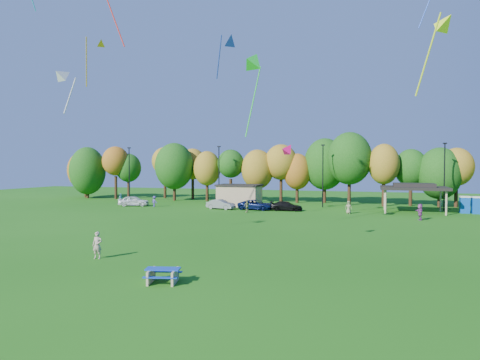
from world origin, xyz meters
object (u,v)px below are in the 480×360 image
(porta_potties, at_px, (476,205))
(car_b, at_px, (221,204))
(car_c, at_px, (256,205))
(picnic_table, at_px, (163,274))
(kite_flyer, at_px, (97,245))
(car_d, at_px, (286,206))
(car_a, at_px, (134,201))

(porta_potties, distance_m, car_b, 32.94)
(car_c, bearing_deg, porta_potties, -75.93)
(picnic_table, distance_m, car_c, 36.76)
(porta_potties, height_order, kite_flyer, porta_potties)
(car_d, bearing_deg, car_c, 88.33)
(kite_flyer, bearing_deg, car_c, 78.11)
(porta_potties, distance_m, car_a, 46.77)
(car_a, distance_m, car_d, 23.05)
(picnic_table, bearing_deg, car_a, 109.85)
(porta_potties, height_order, car_c, porta_potties)
(car_d, bearing_deg, picnic_table, 178.19)
(porta_potties, xyz_separation_m, car_a, (-46.55, -4.52, -0.33))
(picnic_table, height_order, car_b, car_b)
(kite_flyer, distance_m, car_d, 33.19)
(kite_flyer, relative_size, car_b, 0.44)
(porta_potties, distance_m, kite_flyer, 47.02)
(car_b, height_order, car_c, car_c)
(car_c, distance_m, car_d, 4.19)
(kite_flyer, height_order, car_a, kite_flyer)
(kite_flyer, height_order, car_c, kite_flyer)
(kite_flyer, bearing_deg, car_a, 109.17)
(kite_flyer, xyz_separation_m, car_a, (-17.14, 32.17, -0.12))
(porta_potties, distance_m, car_d, 23.85)
(car_b, bearing_deg, car_a, 97.97)
(car_b, relative_size, car_c, 0.82)
(kite_flyer, xyz_separation_m, car_c, (1.71, 32.54, -0.20))
(car_a, relative_size, car_d, 1.04)
(kite_flyer, distance_m, car_b, 32.04)
(porta_potties, relative_size, kite_flyer, 2.12)
(car_a, relative_size, car_b, 1.11)
(porta_potties, bearing_deg, car_b, -171.62)
(car_a, bearing_deg, car_d, -107.59)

